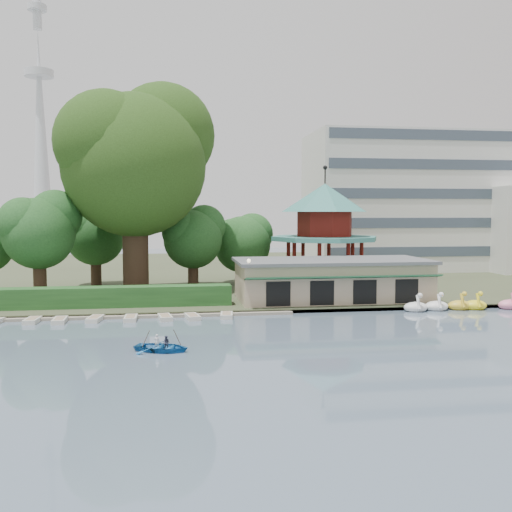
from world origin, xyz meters
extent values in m
plane|color=slate|center=(0.00, 0.00, 0.00)|extent=(220.00, 220.00, 0.00)
cube|color=#424930|center=(0.00, 52.00, 0.20)|extent=(220.00, 70.00, 0.40)
cube|color=gray|center=(0.00, 17.30, 0.15)|extent=(220.00, 0.60, 0.30)
cube|color=gray|center=(-12.00, 17.20, 0.12)|extent=(34.00, 1.60, 0.24)
cube|color=tan|center=(10.00, 22.00, 2.20)|extent=(18.00, 8.00, 3.60)
cube|color=#595B5E|center=(10.00, 22.00, 4.15)|extent=(18.60, 8.60, 0.30)
cube|color=#194C2D|center=(10.00, 17.70, 3.00)|extent=(18.00, 1.59, 0.45)
cylinder|color=tan|center=(12.00, 32.00, 1.00)|extent=(10.40, 10.40, 1.20)
cylinder|color=#387E76|center=(12.00, 32.00, 5.85)|extent=(12.40, 12.40, 0.50)
cylinder|color=maroon|center=(12.00, 32.00, 7.50)|extent=(6.40, 6.40, 2.80)
cone|color=#387E76|center=(12.00, 32.00, 10.50)|extent=(10.00, 10.00, 3.20)
cylinder|color=black|center=(12.00, 32.00, 13.00)|extent=(0.16, 0.16, 1.80)
cube|color=silver|center=(30.00, 50.00, 10.40)|extent=(30.00, 14.00, 20.00)
cone|color=silver|center=(-42.00, 140.00, 30.00)|extent=(6.00, 6.00, 60.00)
cylinder|color=silver|center=(-42.00, 140.00, 48.00)|extent=(8.00, 8.00, 2.00)
cylinder|color=silver|center=(-42.00, 140.00, 66.00)|extent=(5.20, 5.20, 1.60)
cube|color=#255623|center=(-15.00, 20.50, 1.30)|extent=(30.00, 2.00, 1.80)
cylinder|color=black|center=(1.50, 19.00, 2.40)|extent=(0.12, 0.12, 4.00)
sphere|color=beige|center=(1.50, 19.00, 4.50)|extent=(0.36, 0.36, 0.36)
cylinder|color=#3A281C|center=(-9.00, 28.00, 5.71)|extent=(2.61, 2.61, 10.61)
sphere|color=#294916|center=(-9.00, 28.00, 13.56)|extent=(14.51, 14.51, 14.51)
sphere|color=#294916|center=(-6.10, 30.18, 16.96)|extent=(10.88, 10.88, 10.88)
sphere|color=#294916|center=(-11.54, 26.55, 15.68)|extent=(10.16, 10.16, 10.16)
cylinder|color=#3A281C|center=(-18.00, 26.00, 2.98)|extent=(1.24, 1.24, 5.17)
sphere|color=#255623|center=(-18.00, 26.00, 6.81)|extent=(6.91, 6.91, 6.91)
sphere|color=#255623|center=(-16.62, 27.04, 8.46)|extent=(5.18, 5.18, 5.18)
sphere|color=#255623|center=(-19.21, 25.31, 7.84)|extent=(4.84, 4.84, 4.84)
sphere|color=#255623|center=(-22.94, 30.79, 6.64)|extent=(3.96, 3.96, 3.96)
cylinder|color=#3A281C|center=(-3.00, 32.00, 2.60)|extent=(1.17, 1.17, 4.39)
sphere|color=#255623|center=(-3.00, 32.00, 5.85)|extent=(6.48, 6.48, 6.48)
sphere|color=#255623|center=(-1.70, 32.97, 7.26)|extent=(4.86, 4.86, 4.86)
sphere|color=#255623|center=(-4.13, 31.35, 6.73)|extent=(4.54, 4.54, 4.54)
cylinder|color=#3A281C|center=(3.00, 36.00, 2.26)|extent=(1.21, 1.21, 3.73)
sphere|color=#255623|center=(3.00, 36.00, 5.02)|extent=(6.74, 6.74, 6.74)
sphere|color=#255623|center=(4.35, 37.01, 6.21)|extent=(5.05, 5.05, 5.05)
sphere|color=#255623|center=(1.82, 35.33, 5.77)|extent=(4.72, 4.72, 4.72)
cylinder|color=#3A281C|center=(-14.00, 36.00, 2.69)|extent=(1.20, 1.20, 4.59)
sphere|color=#255623|center=(-14.00, 36.00, 6.09)|extent=(6.68, 6.68, 6.68)
sphere|color=#255623|center=(-12.66, 37.00, 7.56)|extent=(5.01, 5.01, 5.01)
sphere|color=#255623|center=(-15.17, 35.33, 7.01)|extent=(4.67, 4.67, 4.67)
ellipsoid|color=white|center=(16.20, 16.45, 0.35)|extent=(2.16, 1.44, 0.99)
cylinder|color=white|center=(16.20, 15.90, 0.90)|extent=(0.26, 0.79, 1.29)
sphere|color=white|center=(16.20, 15.60, 1.55)|extent=(0.44, 0.44, 0.44)
ellipsoid|color=white|center=(18.32, 16.71, 0.35)|extent=(2.16, 1.44, 0.99)
cylinder|color=white|center=(18.32, 16.16, 0.90)|extent=(0.26, 0.79, 1.29)
sphere|color=white|center=(18.32, 15.86, 1.55)|extent=(0.44, 0.44, 0.44)
ellipsoid|color=yellow|center=(20.56, 16.79, 0.35)|extent=(2.16, 1.44, 0.99)
cylinder|color=yellow|center=(20.56, 16.24, 0.90)|extent=(0.26, 0.79, 1.29)
sphere|color=yellow|center=(20.56, 15.94, 1.55)|extent=(0.44, 0.44, 0.44)
ellipsoid|color=yellow|center=(22.04, 16.67, 0.35)|extent=(2.16, 1.44, 0.99)
cylinder|color=yellow|center=(22.04, 16.12, 0.90)|extent=(0.26, 0.79, 1.29)
sphere|color=yellow|center=(22.04, 15.82, 1.55)|extent=(0.44, 0.44, 0.44)
ellipsoid|color=pink|center=(25.32, 16.46, 0.35)|extent=(2.16, 1.44, 0.99)
cube|color=beige|center=(-16.44, 15.96, 0.18)|extent=(1.12, 2.35, 0.36)
cube|color=beige|center=(-14.27, 15.63, 0.18)|extent=(1.06, 2.33, 0.36)
cube|color=beige|center=(-11.55, 15.90, 0.18)|extent=(1.33, 2.42, 0.36)
cube|color=beige|center=(-8.71, 15.75, 0.18)|extent=(1.04, 2.32, 0.36)
cube|color=beige|center=(-5.92, 15.72, 0.18)|extent=(1.32, 2.42, 0.36)
cube|color=beige|center=(-3.69, 15.67, 0.18)|extent=(1.37, 2.44, 0.36)
cube|color=beige|center=(-0.80, 15.99, 0.18)|extent=(1.23, 2.39, 0.36)
imported|color=#1F68A8|center=(-6.00, 4.84, 0.51)|extent=(5.86, 5.06, 1.02)
imported|color=silver|center=(-6.30, 5.04, 0.58)|extent=(0.41, 0.34, 0.97)
imported|color=#33364B|center=(-5.70, 4.64, 0.57)|extent=(0.55, 0.50, 0.94)
cylinder|color=#3A281C|center=(-7.20, 4.84, 0.35)|extent=(0.94, 0.29, 2.01)
cylinder|color=#3A281C|center=(-4.80, 4.84, 0.35)|extent=(0.94, 0.29, 2.01)
camera|label=1|loc=(-5.27, -31.33, 8.81)|focal=40.00mm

